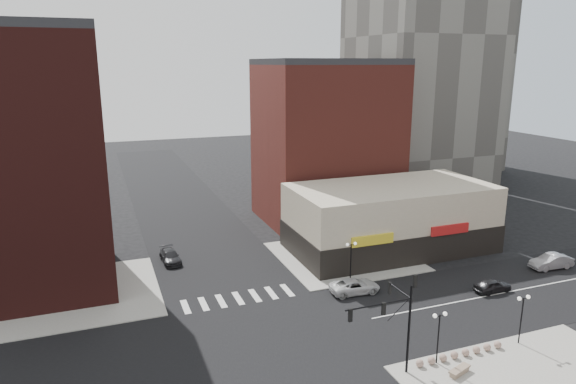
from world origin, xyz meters
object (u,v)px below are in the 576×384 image
street_lamp_se_a (439,325)px  white_suv (355,286)px  stone_bench (460,371)px  street_lamp_ne (351,252)px  dark_sedan_north (170,256)px  street_lamp_se_b (523,307)px  dark_sedan_east (493,286)px  traffic_signal (396,312)px  silver_sedan (551,262)px

street_lamp_se_a → white_suv: bearing=89.6°
stone_bench → street_lamp_ne: bearing=70.2°
street_lamp_se_a → dark_sedan_north: 32.35m
street_lamp_se_b → dark_sedan_east: street_lamp_se_b is taller
dark_sedan_east → stone_bench: dark_sedan_east is taller
traffic_signal → street_lamp_se_a: traffic_signal is taller
street_lamp_se_b → stone_bench: street_lamp_se_b is taller
street_lamp_se_a → dark_sedan_north: size_ratio=0.89×
traffic_signal → street_lamp_se_b: bearing=-0.8°
white_suv → dark_sedan_east: (12.98, -4.66, -0.04)m
street_lamp_se_b → traffic_signal: bearing=179.2°
white_suv → street_lamp_se_a: bearing=-177.3°
traffic_signal → silver_sedan: (27.26, 10.98, -4.15)m
street_lamp_se_a → silver_sedan: bearing=25.4°
street_lamp_se_a → street_lamp_se_b: bearing=0.0°
white_suv → dark_sedan_north: 21.74m
street_lamp_se_b → white_suv: size_ratio=0.82×
street_lamp_se_b → stone_bench: (-7.31, -1.80, -2.92)m
street_lamp_se_a → street_lamp_se_b: same height
silver_sedan → dark_sedan_north: (-39.37, 16.92, -0.13)m
traffic_signal → stone_bench: (4.46, -1.97, -4.59)m
white_suv → dark_sedan_north: (-15.97, 14.76, -0.02)m
street_lamp_se_b → white_suv: (-7.90, 13.32, -2.59)m
traffic_signal → street_lamp_ne: bearing=73.3°
street_lamp_se_b → street_lamp_ne: size_ratio=1.00×
street_lamp_ne → stone_bench: bearing=-91.0°
street_lamp_ne → dark_sedan_east: street_lamp_ne is taller
white_suv → stone_bench: (0.59, -15.12, -0.34)m
traffic_signal → silver_sedan: 29.68m
dark_sedan_north → silver_sedan: bearing=-27.0°
white_suv → silver_sedan: silver_sedan is taller
street_lamp_se_b → stone_bench: bearing=-166.2°
traffic_signal → street_lamp_se_b: 11.88m
street_lamp_ne → street_lamp_se_b: bearing=-66.4°
dark_sedan_east → dark_sedan_north: (-28.95, 19.42, 0.02)m
traffic_signal → silver_sedan: bearing=21.9°
dark_sedan_east → stone_bench: (-12.39, -10.45, -0.29)m
dark_sedan_east → dark_sedan_north: bearing=56.0°
street_lamp_ne → white_suv: 3.83m
dark_sedan_north → stone_bench: bearing=-64.7°
white_suv → silver_sedan: (23.40, -2.16, 0.10)m
street_lamp_se_b → silver_sedan: 19.25m
street_lamp_se_b → dark_sedan_north: size_ratio=0.89×
traffic_signal → dark_sedan_north: size_ratio=1.66×
silver_sedan → stone_bench: bearing=-56.7°
traffic_signal → dark_sedan_east: size_ratio=2.00×
street_lamp_se_b → dark_sedan_east: 10.37m
dark_sedan_north → traffic_signal: bearing=-70.3°
stone_bench → street_lamp_se_a: bearing=92.2°
street_lamp_ne → dark_sedan_north: street_lamp_ne is taller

